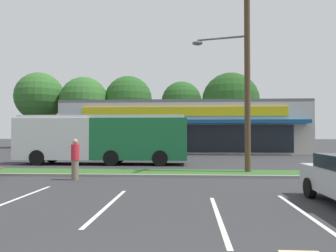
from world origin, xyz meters
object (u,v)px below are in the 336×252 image
pedestrian_near_bench (75,159)px  car_2 (124,148)px  city_bus (103,138)px  utility_pole (244,71)px

pedestrian_near_bench → car_2: bearing=-103.2°
city_bus → pedestrian_near_bench: city_bus is taller
car_2 → pedestrian_near_bench: 14.23m
pedestrian_near_bench → utility_pole: bearing=-176.8°
city_bus → utility_pole: bearing=150.6°
utility_pole → pedestrian_near_bench: bearing=-161.0°
city_bus → car_2: (0.09, 6.70, -0.96)m
utility_pole → city_bus: 10.46m
utility_pole → car_2: utility_pole is taller
car_2 → pedestrian_near_bench: (0.65, -14.22, 0.11)m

